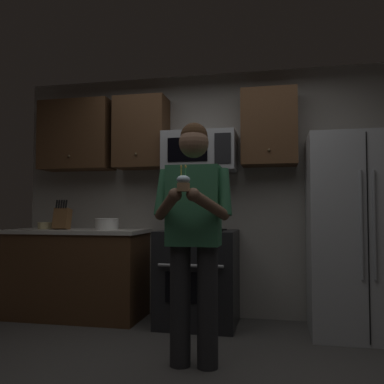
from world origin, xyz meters
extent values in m
plane|color=#474442|center=(0.00, 0.00, 0.00)|extent=(6.00, 6.00, 0.00)
cube|color=gray|center=(0.00, 1.75, 1.30)|extent=(4.40, 0.10, 2.60)
cube|color=black|center=(-0.15, 1.36, 0.46)|extent=(0.76, 0.66, 0.92)
cube|color=black|center=(-0.15, 1.02, 0.42)|extent=(0.48, 0.01, 0.28)
cylinder|color=#99999E|center=(-0.15, 1.00, 0.62)|extent=(0.60, 0.03, 0.03)
cylinder|color=black|center=(-0.33, 1.22, 0.93)|extent=(0.18, 0.18, 0.01)
cylinder|color=black|center=(0.03, 1.22, 0.93)|extent=(0.18, 0.18, 0.01)
cylinder|color=black|center=(-0.33, 1.50, 0.93)|extent=(0.18, 0.18, 0.01)
cylinder|color=black|center=(0.03, 1.50, 0.93)|extent=(0.18, 0.18, 0.01)
cube|color=#9EA0A5|center=(-0.15, 1.48, 1.72)|extent=(0.74, 0.40, 0.40)
cube|color=black|center=(-0.24, 1.28, 1.72)|extent=(0.40, 0.01, 0.24)
cube|color=black|center=(0.11, 1.28, 1.72)|extent=(0.16, 0.01, 0.30)
cube|color=#B7BABF|center=(1.35, 1.32, 0.90)|extent=(0.90, 0.72, 1.80)
cylinder|color=gray|center=(1.30, 0.94, 1.00)|extent=(0.02, 0.02, 0.90)
cylinder|color=gray|center=(1.40, 0.94, 1.00)|extent=(0.02, 0.02, 0.90)
cube|color=black|center=(1.35, 0.95, 0.90)|extent=(0.01, 0.01, 1.74)
cube|color=#4C301C|center=(-1.55, 1.53, 1.95)|extent=(0.80, 0.34, 0.76)
sphere|color=brown|center=(-1.55, 1.35, 1.70)|extent=(0.03, 0.03, 0.03)
cube|color=#4C301C|center=(-0.80, 1.53, 1.95)|extent=(0.55, 0.34, 0.76)
sphere|color=brown|center=(-0.80, 1.35, 1.70)|extent=(0.03, 0.03, 0.03)
cube|color=#4C301C|center=(0.55, 1.53, 1.95)|extent=(0.55, 0.34, 0.76)
sphere|color=brown|center=(0.55, 1.35, 1.70)|extent=(0.03, 0.03, 0.03)
cube|color=#4C301C|center=(-1.45, 1.38, 0.44)|extent=(1.40, 0.62, 0.88)
cube|color=beige|center=(-1.45, 1.38, 0.90)|extent=(1.44, 0.66, 0.04)
cube|color=brown|center=(-1.61, 1.33, 1.03)|extent=(0.16, 0.15, 0.24)
cylinder|color=black|center=(-1.66, 1.31, 1.19)|extent=(0.02, 0.04, 0.09)
cylinder|color=black|center=(-1.63, 1.31, 1.19)|extent=(0.02, 0.04, 0.09)
cylinder|color=black|center=(-1.61, 1.31, 1.19)|extent=(0.02, 0.04, 0.09)
cylinder|color=black|center=(-1.58, 1.31, 1.19)|extent=(0.02, 0.04, 0.09)
cylinder|color=black|center=(-1.55, 1.31, 1.19)|extent=(0.02, 0.04, 0.09)
cylinder|color=white|center=(-1.14, 1.41, 0.98)|extent=(0.24, 0.24, 0.11)
torus|color=white|center=(-1.14, 1.41, 1.03)|extent=(0.25, 0.25, 0.01)
cylinder|color=beige|center=(-1.84, 1.39, 0.95)|extent=(0.15, 0.15, 0.07)
torus|color=beige|center=(-1.84, 1.39, 0.99)|extent=(0.16, 0.16, 0.01)
cylinder|color=#262628|center=(-0.07, 0.28, 0.43)|extent=(0.15, 0.15, 0.86)
cylinder|color=#262628|center=(0.13, 0.28, 0.43)|extent=(0.15, 0.15, 0.86)
cube|color=#33724C|center=(0.03, 0.28, 1.15)|extent=(0.38, 0.22, 0.58)
sphere|color=brown|center=(0.03, 0.28, 1.61)|extent=(0.22, 0.22, 0.22)
sphere|color=#382314|center=(0.03, 0.29, 1.66)|extent=(0.20, 0.20, 0.20)
cylinder|color=#33724C|center=(-0.20, 0.25, 1.25)|extent=(0.15, 0.18, 0.35)
cylinder|color=brown|center=(-0.12, 0.09, 1.15)|extent=(0.26, 0.33, 0.21)
sphere|color=brown|center=(-0.03, -0.04, 1.22)|extent=(0.09, 0.09, 0.09)
cylinder|color=#33724C|center=(0.25, 0.25, 1.25)|extent=(0.15, 0.18, 0.35)
cylinder|color=brown|center=(0.18, 0.09, 1.15)|extent=(0.26, 0.33, 0.21)
sphere|color=brown|center=(0.09, -0.04, 1.22)|extent=(0.09, 0.09, 0.09)
cylinder|color=#A87F56|center=(0.03, -0.06, 1.26)|extent=(0.08, 0.08, 0.06)
ellipsoid|color=silver|center=(0.03, -0.06, 1.31)|extent=(0.09, 0.09, 0.06)
cylinder|color=#4CBF66|center=(0.04, -0.06, 1.36)|extent=(0.01, 0.01, 0.06)
ellipsoid|color=#FFD159|center=(0.04, -0.06, 1.40)|extent=(0.01, 0.01, 0.02)
cylinder|color=#F2D84C|center=(0.01, -0.06, 1.36)|extent=(0.01, 0.01, 0.06)
ellipsoid|color=#FFD159|center=(0.01, -0.06, 1.40)|extent=(0.01, 0.01, 0.02)
camera|label=1|loc=(0.62, -2.64, 1.11)|focal=38.36mm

